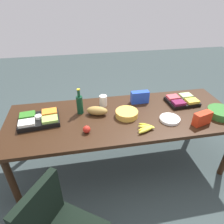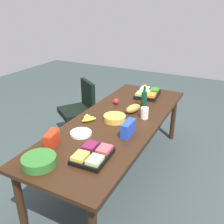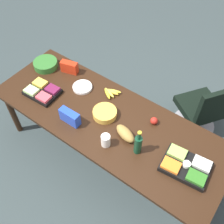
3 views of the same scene
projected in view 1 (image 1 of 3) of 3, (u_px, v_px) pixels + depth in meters
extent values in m
plane|color=#333E3F|center=(121.00, 163.00, 2.70)|extent=(10.00, 10.00, 0.00)
cube|color=black|center=(122.00, 117.00, 2.30)|extent=(2.57, 0.94, 0.04)
cylinder|color=black|center=(195.00, 116.00, 3.01)|extent=(0.07, 0.07, 0.72)
cylinder|color=black|center=(26.00, 135.00, 2.64)|extent=(0.07, 0.07, 0.72)
cylinder|color=black|center=(12.00, 183.00, 2.01)|extent=(0.07, 0.07, 0.72)
cube|color=black|center=(39.00, 210.00, 1.45)|extent=(0.29, 0.39, 0.43)
cylinder|color=#0F3A23|center=(80.00, 105.00, 2.28)|extent=(0.08, 0.08, 0.21)
cylinder|color=#0F3A23|center=(79.00, 93.00, 2.21)|extent=(0.04, 0.04, 0.08)
cylinder|color=gold|center=(78.00, 89.00, 2.18)|extent=(0.04, 0.04, 0.01)
cube|color=black|center=(39.00, 120.00, 2.17)|extent=(0.45, 0.34, 0.05)
cube|color=orange|center=(49.00, 112.00, 2.24)|extent=(0.17, 0.14, 0.03)
cube|color=#2F6F22|center=(27.00, 115.00, 2.18)|extent=(0.17, 0.14, 0.03)
cube|color=#95C255|center=(50.00, 119.00, 2.12)|extent=(0.17, 0.14, 0.03)
cube|color=silver|center=(27.00, 123.00, 2.06)|extent=(0.17, 0.14, 0.03)
cylinder|color=white|center=(38.00, 117.00, 2.15)|extent=(0.08, 0.08, 0.04)
cylinder|color=gold|center=(127.00, 114.00, 2.27)|extent=(0.26, 0.26, 0.07)
cube|color=red|center=(202.00, 118.00, 2.12)|extent=(0.21, 0.13, 0.14)
cube|color=black|center=(182.00, 102.00, 2.52)|extent=(0.38, 0.30, 0.04)
cube|color=#B3DE87|center=(186.00, 96.00, 2.58)|extent=(0.15, 0.12, 0.03)
cube|color=#D74953|center=(173.00, 97.00, 2.54)|extent=(0.15, 0.12, 0.03)
cube|color=yellow|center=(192.00, 101.00, 2.46)|extent=(0.15, 0.12, 0.03)
cube|color=maroon|center=(179.00, 103.00, 2.43)|extent=(0.15, 0.12, 0.03)
cylinder|color=white|center=(103.00, 101.00, 2.44)|extent=(0.11, 0.11, 0.13)
sphere|color=#B12319|center=(87.00, 129.00, 2.02)|extent=(0.08, 0.08, 0.08)
cylinder|color=white|center=(170.00, 119.00, 2.21)|extent=(0.23, 0.23, 0.03)
cube|color=blue|center=(140.00, 97.00, 2.50)|extent=(0.22, 0.08, 0.15)
cylinder|color=#2E6A29|center=(220.00, 113.00, 2.27)|extent=(0.36, 0.36, 0.08)
ellipsoid|color=yellow|center=(147.00, 126.00, 2.09)|extent=(0.16, 0.13, 0.04)
ellipsoid|color=#D6CB44|center=(146.00, 127.00, 2.07)|extent=(0.17, 0.09, 0.04)
ellipsoid|color=yellow|center=(146.00, 129.00, 2.05)|extent=(0.17, 0.06, 0.04)
ellipsoid|color=yellow|center=(145.00, 130.00, 2.03)|extent=(0.17, 0.09, 0.04)
ellipsoid|color=olive|center=(97.00, 111.00, 2.29)|extent=(0.26, 0.18, 0.10)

